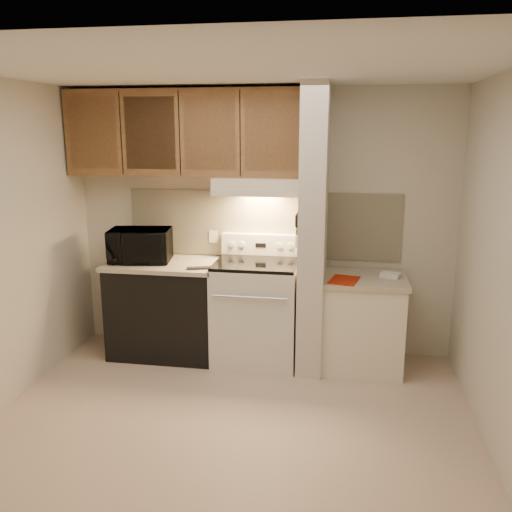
# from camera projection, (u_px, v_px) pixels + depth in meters

# --- Properties ---
(floor) EXTENTS (3.60, 3.60, 0.00)m
(floor) POSITION_uv_depth(u_px,v_px,m) (231.00, 422.00, 4.02)
(floor) COLOR #CBB199
(floor) RESTS_ON ground
(ceiling) EXTENTS (3.60, 3.60, 0.00)m
(ceiling) POSITION_uv_depth(u_px,v_px,m) (227.00, 68.00, 3.45)
(ceiling) COLOR white
(ceiling) RESTS_ON wall_back
(wall_back) EXTENTS (3.60, 2.50, 0.02)m
(wall_back) POSITION_uv_depth(u_px,v_px,m) (262.00, 223.00, 5.17)
(wall_back) COLOR beige
(wall_back) RESTS_ON floor
(wall_right) EXTENTS (0.02, 3.00, 2.50)m
(wall_right) POSITION_uv_depth(u_px,v_px,m) (505.00, 270.00, 3.45)
(wall_right) COLOR beige
(wall_right) RESTS_ON floor
(backsplash) EXTENTS (2.60, 0.02, 0.63)m
(backsplash) POSITION_uv_depth(u_px,v_px,m) (262.00, 224.00, 5.17)
(backsplash) COLOR #FFF4CC
(backsplash) RESTS_ON wall_back
(range_body) EXTENTS (0.76, 0.65, 0.92)m
(range_body) POSITION_uv_depth(u_px,v_px,m) (256.00, 313.00, 5.02)
(range_body) COLOR silver
(range_body) RESTS_ON floor
(oven_window) EXTENTS (0.50, 0.01, 0.30)m
(oven_window) POSITION_uv_depth(u_px,v_px,m) (251.00, 320.00, 4.71)
(oven_window) COLOR black
(oven_window) RESTS_ON range_body
(oven_handle) EXTENTS (0.65, 0.02, 0.02)m
(oven_handle) POSITION_uv_depth(u_px,v_px,m) (250.00, 297.00, 4.62)
(oven_handle) COLOR silver
(oven_handle) RESTS_ON range_body
(cooktop) EXTENTS (0.74, 0.64, 0.03)m
(cooktop) POSITION_uv_depth(u_px,v_px,m) (256.00, 263.00, 4.92)
(cooktop) COLOR black
(cooktop) RESTS_ON range_body
(range_backguard) EXTENTS (0.76, 0.08, 0.20)m
(range_backguard) POSITION_uv_depth(u_px,v_px,m) (261.00, 244.00, 5.16)
(range_backguard) COLOR silver
(range_backguard) RESTS_ON range_body
(range_display) EXTENTS (0.10, 0.01, 0.04)m
(range_display) POSITION_uv_depth(u_px,v_px,m) (261.00, 245.00, 5.12)
(range_display) COLOR black
(range_display) RESTS_ON range_backguard
(range_knob_left_outer) EXTENTS (0.05, 0.02, 0.05)m
(range_knob_left_outer) POSITION_uv_depth(u_px,v_px,m) (232.00, 244.00, 5.16)
(range_knob_left_outer) COLOR silver
(range_knob_left_outer) RESTS_ON range_backguard
(range_knob_left_inner) EXTENTS (0.05, 0.02, 0.05)m
(range_knob_left_inner) POSITION_uv_depth(u_px,v_px,m) (242.00, 245.00, 5.15)
(range_knob_left_inner) COLOR silver
(range_knob_left_inner) RESTS_ON range_backguard
(range_knob_right_inner) EXTENTS (0.05, 0.02, 0.05)m
(range_knob_right_inner) POSITION_uv_depth(u_px,v_px,m) (279.00, 246.00, 5.09)
(range_knob_right_inner) COLOR silver
(range_knob_right_inner) RESTS_ON range_backguard
(range_knob_right_outer) EXTENTS (0.05, 0.02, 0.05)m
(range_knob_right_outer) POSITION_uv_depth(u_px,v_px,m) (290.00, 246.00, 5.07)
(range_knob_right_outer) COLOR silver
(range_knob_right_outer) RESTS_ON range_backguard
(dishwasher_front) EXTENTS (1.00, 0.63, 0.87)m
(dishwasher_front) POSITION_uv_depth(u_px,v_px,m) (166.00, 310.00, 5.18)
(dishwasher_front) COLOR black
(dishwasher_front) RESTS_ON floor
(left_countertop) EXTENTS (1.04, 0.67, 0.04)m
(left_countertop) POSITION_uv_depth(u_px,v_px,m) (164.00, 264.00, 5.08)
(left_countertop) COLOR #BAAE94
(left_countertop) RESTS_ON dishwasher_front
(spoon_rest) EXTENTS (0.24, 0.14, 0.02)m
(spoon_rest) POSITION_uv_depth(u_px,v_px,m) (200.00, 268.00, 4.81)
(spoon_rest) COLOR black
(spoon_rest) RESTS_ON left_countertop
(teal_jar) EXTENTS (0.10, 0.10, 0.10)m
(teal_jar) POSITION_uv_depth(u_px,v_px,m) (165.00, 255.00, 5.12)
(teal_jar) COLOR #2B706C
(teal_jar) RESTS_ON left_countertop
(outlet) EXTENTS (0.08, 0.01, 0.12)m
(outlet) POSITION_uv_depth(u_px,v_px,m) (213.00, 237.00, 5.26)
(outlet) COLOR silver
(outlet) RESTS_ON backsplash
(microwave) EXTENTS (0.61, 0.46, 0.31)m
(microwave) POSITION_uv_depth(u_px,v_px,m) (140.00, 245.00, 5.05)
(microwave) COLOR black
(microwave) RESTS_ON left_countertop
(partition_pillar) EXTENTS (0.22, 0.70, 2.50)m
(partition_pillar) POSITION_uv_depth(u_px,v_px,m) (314.00, 231.00, 4.76)
(partition_pillar) COLOR beige
(partition_pillar) RESTS_ON floor
(pillar_trim) EXTENTS (0.01, 0.70, 0.04)m
(pillar_trim) POSITION_uv_depth(u_px,v_px,m) (300.00, 225.00, 4.76)
(pillar_trim) COLOR brown
(pillar_trim) RESTS_ON partition_pillar
(knife_strip) EXTENTS (0.02, 0.42, 0.04)m
(knife_strip) POSITION_uv_depth(u_px,v_px,m) (299.00, 224.00, 4.71)
(knife_strip) COLOR black
(knife_strip) RESTS_ON partition_pillar
(knife_blade_a) EXTENTS (0.01, 0.03, 0.16)m
(knife_blade_a) POSITION_uv_depth(u_px,v_px,m) (296.00, 238.00, 4.58)
(knife_blade_a) COLOR silver
(knife_blade_a) RESTS_ON knife_strip
(knife_handle_a) EXTENTS (0.02, 0.02, 0.10)m
(knife_handle_a) POSITION_uv_depth(u_px,v_px,m) (296.00, 221.00, 4.54)
(knife_handle_a) COLOR black
(knife_handle_a) RESTS_ON knife_strip
(knife_blade_b) EXTENTS (0.01, 0.04, 0.18)m
(knife_blade_b) POSITION_uv_depth(u_px,v_px,m) (297.00, 238.00, 4.66)
(knife_blade_b) COLOR silver
(knife_blade_b) RESTS_ON knife_strip
(knife_handle_b) EXTENTS (0.02, 0.02, 0.10)m
(knife_handle_b) POSITION_uv_depth(u_px,v_px,m) (297.00, 219.00, 4.63)
(knife_handle_b) COLOR black
(knife_handle_b) RESTS_ON knife_strip
(knife_blade_c) EXTENTS (0.01, 0.04, 0.20)m
(knife_blade_c) POSITION_uv_depth(u_px,v_px,m) (298.00, 237.00, 4.73)
(knife_blade_c) COLOR silver
(knife_blade_c) RESTS_ON knife_strip
(knife_handle_c) EXTENTS (0.02, 0.02, 0.10)m
(knife_handle_c) POSITION_uv_depth(u_px,v_px,m) (298.00, 218.00, 4.71)
(knife_handle_c) COLOR black
(knife_handle_c) RESTS_ON knife_strip
(knife_blade_d) EXTENTS (0.01, 0.04, 0.16)m
(knife_blade_d) POSITION_uv_depth(u_px,v_px,m) (298.00, 233.00, 4.80)
(knife_blade_d) COLOR silver
(knife_blade_d) RESTS_ON knife_strip
(knife_handle_d) EXTENTS (0.02, 0.02, 0.10)m
(knife_handle_d) POSITION_uv_depth(u_px,v_px,m) (299.00, 217.00, 4.77)
(knife_handle_d) COLOR black
(knife_handle_d) RESTS_ON knife_strip
(knife_blade_e) EXTENTS (0.01, 0.04, 0.18)m
(knife_blade_e) POSITION_uv_depth(u_px,v_px,m) (299.00, 233.00, 4.88)
(knife_blade_e) COLOR silver
(knife_blade_e) RESTS_ON knife_strip
(knife_handle_e) EXTENTS (0.02, 0.02, 0.10)m
(knife_handle_e) POSITION_uv_depth(u_px,v_px,m) (300.00, 215.00, 4.85)
(knife_handle_e) COLOR black
(knife_handle_e) RESTS_ON knife_strip
(oven_mitt) EXTENTS (0.03, 0.10, 0.24)m
(oven_mitt) POSITION_uv_depth(u_px,v_px,m) (300.00, 238.00, 4.96)
(oven_mitt) COLOR slate
(oven_mitt) RESTS_ON partition_pillar
(right_cab_base) EXTENTS (0.70, 0.60, 0.81)m
(right_cab_base) POSITION_uv_depth(u_px,v_px,m) (362.00, 325.00, 4.88)
(right_cab_base) COLOR silver
(right_cab_base) RESTS_ON floor
(right_countertop) EXTENTS (0.74, 0.64, 0.04)m
(right_countertop) POSITION_uv_depth(u_px,v_px,m) (365.00, 279.00, 4.78)
(right_countertop) COLOR #BAAE94
(right_countertop) RESTS_ON right_cab_base
(red_folder) EXTENTS (0.28, 0.35, 0.01)m
(red_folder) POSITION_uv_depth(u_px,v_px,m) (344.00, 280.00, 4.66)
(red_folder) COLOR #A11D08
(red_folder) RESTS_ON right_countertop
(white_box) EXTENTS (0.19, 0.16, 0.04)m
(white_box) POSITION_uv_depth(u_px,v_px,m) (390.00, 275.00, 4.76)
(white_box) COLOR white
(white_box) RESTS_ON right_countertop
(range_hood) EXTENTS (0.78, 0.44, 0.15)m
(range_hood) POSITION_uv_depth(u_px,v_px,m) (259.00, 186.00, 4.88)
(range_hood) COLOR silver
(range_hood) RESTS_ON upper_cabinets
(hood_lip) EXTENTS (0.78, 0.04, 0.06)m
(hood_lip) POSITION_uv_depth(u_px,v_px,m) (255.00, 193.00, 4.69)
(hood_lip) COLOR silver
(hood_lip) RESTS_ON range_hood
(upper_cabinets) EXTENTS (2.18, 0.33, 0.77)m
(upper_cabinets) POSITION_uv_depth(u_px,v_px,m) (185.00, 133.00, 4.92)
(upper_cabinets) COLOR brown
(upper_cabinets) RESTS_ON wall_back
(cab_door_a) EXTENTS (0.46, 0.01, 0.63)m
(cab_door_a) POSITION_uv_depth(u_px,v_px,m) (93.00, 133.00, 4.90)
(cab_door_a) COLOR brown
(cab_door_a) RESTS_ON upper_cabinets
(cab_gap_a) EXTENTS (0.01, 0.01, 0.73)m
(cab_gap_a) POSITION_uv_depth(u_px,v_px,m) (121.00, 133.00, 4.86)
(cab_gap_a) COLOR black
(cab_gap_a) RESTS_ON upper_cabinets
(cab_door_b) EXTENTS (0.46, 0.01, 0.63)m
(cab_door_b) POSITION_uv_depth(u_px,v_px,m) (150.00, 133.00, 4.81)
(cab_door_b) COLOR brown
(cab_door_b) RESTS_ON upper_cabinets
(cab_gap_b) EXTENTS (0.01, 0.01, 0.73)m
(cab_gap_b) POSITION_uv_depth(u_px,v_px,m) (180.00, 133.00, 4.77)
(cab_gap_b) COLOR black
(cab_gap_b) RESTS_ON upper_cabinets
(cab_door_c) EXTENTS (0.46, 0.01, 0.63)m
(cab_door_c) POSITION_uv_depth(u_px,v_px,m) (210.00, 133.00, 4.73)
(cab_door_c) COLOR brown
(cab_door_c) RESTS_ON upper_cabinets
(cab_gap_c) EXTENTS (0.01, 0.01, 0.73)m
(cab_gap_c) POSITION_uv_depth(u_px,v_px,m) (240.00, 133.00, 4.68)
(cab_gap_c) COLOR black
(cab_gap_c) RESTS_ON upper_cabinets
(cab_door_d) EXTENTS (0.46, 0.01, 0.63)m
(cab_door_d) POSITION_uv_depth(u_px,v_px,m) (271.00, 134.00, 4.64)
(cab_door_d) COLOR brown
(cab_door_d) RESTS_ON upper_cabinets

